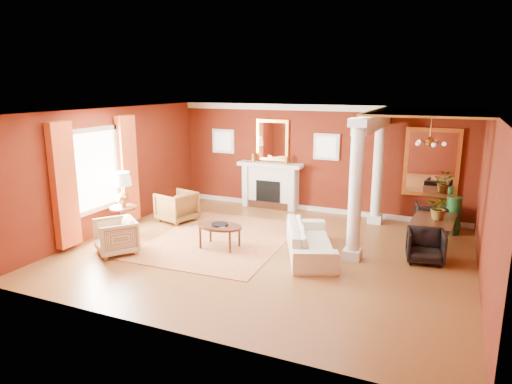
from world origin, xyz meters
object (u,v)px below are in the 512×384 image
at_px(coffee_table, 220,227).
at_px(side_table, 122,194).
at_px(dining_table, 435,224).
at_px(armchair_stripe, 116,235).
at_px(armchair_leopard, 177,205).
at_px(sofa, 311,235).

relative_size(coffee_table, side_table, 0.67).
relative_size(side_table, dining_table, 0.97).
bearing_deg(coffee_table, armchair_stripe, -147.93).
bearing_deg(coffee_table, side_table, -175.59).
distance_m(armchair_stripe, dining_table, 6.86).
xyz_separation_m(armchair_stripe, side_table, (-0.57, 0.95, 0.61)).
bearing_deg(side_table, coffee_table, 4.41).
bearing_deg(side_table, armchair_stripe, -59.18).
relative_size(armchair_leopard, dining_table, 0.55).
xyz_separation_m(armchair_leopard, dining_table, (6.11, 0.92, 0.00)).
height_order(sofa, side_table, side_table).
bearing_deg(side_table, sofa, 7.36).
distance_m(armchair_leopard, dining_table, 6.18).
distance_m(sofa, armchair_leopard, 3.95).
distance_m(armchair_stripe, side_table, 1.27).
xyz_separation_m(armchair_stripe, dining_table, (5.98, 3.36, 0.03)).
bearing_deg(sofa, dining_table, -73.42).
height_order(coffee_table, side_table, side_table).
xyz_separation_m(armchair_leopard, side_table, (-0.44, -1.48, 0.58)).
relative_size(sofa, armchair_leopard, 2.58).
xyz_separation_m(armchair_leopard, coffee_table, (1.94, -1.30, 0.04)).
height_order(sofa, armchair_stripe, sofa).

